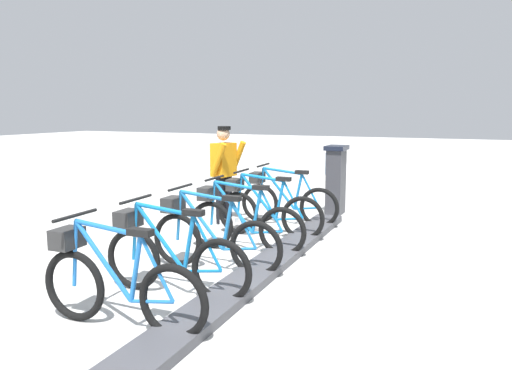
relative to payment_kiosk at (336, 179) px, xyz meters
name	(u,v)px	position (x,y,z in m)	size (l,w,h in m)	color
ground_plane	(264,272)	(-0.05, 3.61, -0.67)	(60.00, 60.00, 0.00)	beige
dock_rail_base	(264,268)	(-0.05, 3.61, -0.62)	(0.44, 6.06, 0.10)	#47474C
payment_kiosk	(336,179)	(0.00, 0.00, 0.00)	(0.36, 0.52, 1.28)	#38383D
bike_docked_0	(285,200)	(0.57, 1.19, -0.24)	(1.72, 0.54, 1.02)	black
bike_docked_1	(265,209)	(0.57, 2.06, -0.24)	(1.72, 0.54, 1.02)	black
bike_docked_2	(241,221)	(0.57, 2.94, -0.24)	(1.72, 0.54, 1.02)	black
bike_docked_3	(210,236)	(0.57, 3.82, -0.24)	(1.72, 0.54, 1.02)	black
bike_docked_4	(169,255)	(0.57, 4.69, -0.24)	(1.72, 0.54, 1.02)	black
bike_docked_5	(114,282)	(0.57, 5.57, -0.24)	(1.72, 0.54, 1.02)	black
worker_near_rack	(224,171)	(1.54, 1.52, 0.24)	(0.55, 0.68, 1.66)	white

